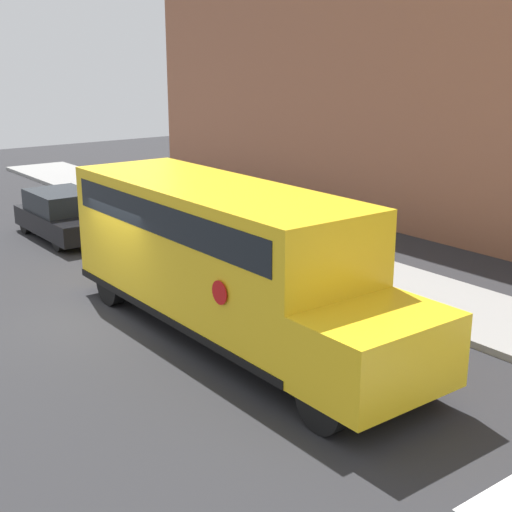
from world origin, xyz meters
TOP-DOWN VIEW (x-y plane):
  - ground_plane at (0.00, 0.00)m, footprint 60.00×60.00m
  - sidewalk_strip at (0.00, 6.50)m, footprint 44.00×3.00m
  - building_backdrop at (0.00, 13.00)m, footprint 32.00×4.00m
  - school_bus at (2.32, 1.48)m, footprint 9.49×2.57m
  - parked_car at (-7.35, 2.02)m, footprint 4.15×1.85m

SIDE VIEW (x-z plane):
  - ground_plane at x=0.00m, z-range 0.00..0.00m
  - sidewalk_strip at x=0.00m, z-range 0.00..0.15m
  - parked_car at x=-7.35m, z-range -0.01..1.47m
  - school_bus at x=2.32m, z-range 0.22..3.35m
  - building_backdrop at x=0.00m, z-range 0.00..13.01m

